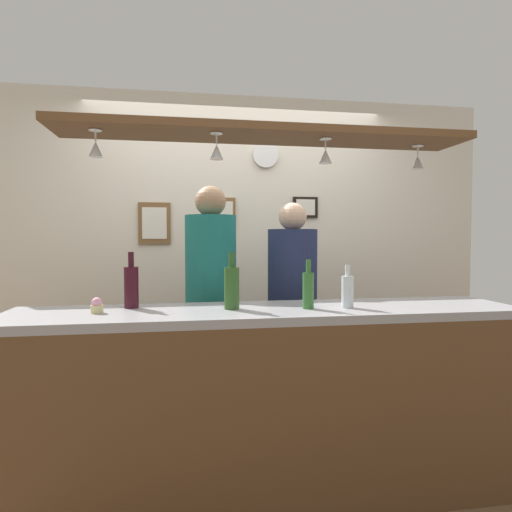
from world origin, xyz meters
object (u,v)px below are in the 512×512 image
bottle_soda_clear (347,291)px  picture_frame_upper_small (305,207)px  person_left_teal_shirt (211,289)px  person_right_navy_shirt (292,297)px  bottle_wine_dark_red (131,286)px  picture_frame_caricature (155,223)px  wall_clock (266,155)px  bottle_champagne_green (232,287)px  cupcake (97,306)px  bottle_beer_green_import (308,289)px  picture_frame_crest (225,213)px

bottle_soda_clear → picture_frame_upper_small: picture_frame_upper_small is taller
picture_frame_upper_small → person_left_teal_shirt: bearing=-138.7°
person_right_navy_shirt → bottle_wine_dark_red: 1.14m
person_right_navy_shirt → bottle_soda_clear: person_right_navy_shirt is taller
bottle_soda_clear → picture_frame_upper_small: (0.17, 1.45, 0.55)m
person_right_navy_shirt → picture_frame_caricature: 1.35m
bottle_wine_dark_red → wall_clock: bearing=52.7°
person_left_teal_shirt → bottle_soda_clear: size_ratio=7.57×
bottle_soda_clear → wall_clock: (-0.18, 1.44, 0.99)m
bottle_champagne_green → person_left_teal_shirt: bearing=96.6°
picture_frame_caricature → picture_frame_upper_small: bearing=0.0°
picture_frame_caricature → wall_clock: 1.10m
picture_frame_caricature → wall_clock: size_ratio=1.55×
bottle_wine_dark_red → picture_frame_caricature: picture_frame_caricature is taller
bottle_champagne_green → cupcake: bearing=-178.8°
bottle_champagne_green → person_right_navy_shirt: bearing=52.4°
person_right_navy_shirt → bottle_soda_clear: 0.72m
bottle_champagne_green → bottle_beer_green_import: size_ratio=1.15×
bottle_soda_clear → picture_frame_upper_small: 1.56m
person_left_teal_shirt → bottle_beer_green_import: person_left_teal_shirt is taller
wall_clock → picture_frame_caricature: bearing=179.6°
bottle_beer_green_import → person_right_navy_shirt: bearing=82.8°
cupcake → person_right_navy_shirt: bearing=29.1°
person_left_teal_shirt → wall_clock: wall_clock is taller
bottle_champagne_green → wall_clock: 1.74m
person_right_navy_shirt → picture_frame_upper_small: size_ratio=7.45×
person_left_teal_shirt → picture_frame_caricature: 0.98m
cupcake → picture_frame_caricature: bearing=82.6°
picture_frame_upper_small → picture_frame_crest: bearing=180.0°
person_right_navy_shirt → bottle_wine_dark_red: bearing=-153.2°
bottle_soda_clear → picture_frame_caricature: (-1.11, 1.45, 0.40)m
bottle_beer_green_import → picture_frame_caricature: picture_frame_caricature is taller
person_left_teal_shirt → bottle_champagne_green: (0.07, -0.63, 0.09)m
picture_frame_crest → wall_clock: bearing=-1.0°
cupcake → picture_frame_crest: 1.69m
wall_clock → bottle_soda_clear: bearing=-82.9°
bottle_champagne_green → bottle_soda_clear: bottle_champagne_green is taller
bottle_champagne_green → wall_clock: (0.44, 1.38, 0.96)m
picture_frame_upper_small → picture_frame_caricature: picture_frame_upper_small is taller
bottle_beer_green_import → cupcake: (-1.08, 0.04, -0.07)m
bottle_wine_dark_red → picture_frame_crest: bearing=64.2°
bottle_champagne_green → wall_clock: bearing=72.5°
cupcake → picture_frame_upper_small: bearing=43.8°
picture_frame_caricature → picture_frame_crest: (0.58, 0.00, 0.09)m
bottle_soda_clear → cupcake: (-1.29, 0.05, -0.06)m
bottle_champagne_green → picture_frame_crest: picture_frame_crest is taller
person_left_teal_shirt → bottle_beer_green_import: 0.84m
bottle_soda_clear → wall_clock: wall_clock is taller
bottle_wine_dark_red → bottle_beer_green_import: (0.93, -0.17, -0.01)m
bottle_wine_dark_red → person_left_teal_shirt: bearing=48.5°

